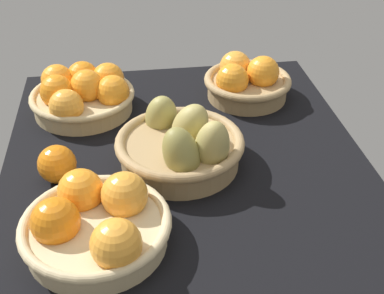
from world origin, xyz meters
TOP-DOWN VIEW (x-y plane):
  - market_tray at (0.00, 0.00)cm, footprint 84.00×72.00cm
  - basket_near_right at (23.94, -17.38)cm, footprint 20.64×20.64cm
  - basket_far_left at (-20.43, 17.16)cm, footprint 24.28×24.28cm
  - basket_far_right at (22.82, 20.76)cm, footprint 23.63×23.63cm
  - basket_center_pears at (-1.08, 0.99)cm, footprint 25.67×25.02cm
  - loose_orange_front_gap at (-2.90, 24.54)cm, footprint 7.21×7.21cm

SIDE VIEW (x-z plane):
  - market_tray at x=0.00cm, z-range 0.00..3.00cm
  - loose_orange_front_gap at x=-2.90cm, z-range 3.00..10.21cm
  - basket_far_left at x=-20.43cm, z-range 1.88..11.95cm
  - basket_near_right at x=23.94cm, z-range 1.89..12.52cm
  - basket_far_right at x=22.82cm, z-range 2.12..12.43cm
  - basket_center_pears at x=-1.08cm, z-range 0.79..14.03cm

